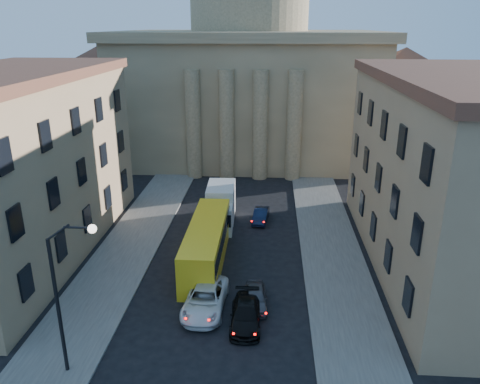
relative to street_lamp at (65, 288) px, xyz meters
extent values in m
cube|color=#524F4B|center=(-1.53, 10.00, -5.21)|extent=(5.00, 60.00, 0.15)
cube|color=#524F4B|center=(15.47, 10.00, -5.21)|extent=(5.00, 60.00, 0.15)
cube|color=#746447|center=(6.97, 48.00, 2.71)|extent=(34.00, 26.00, 16.00)
cube|color=#746447|center=(6.97, 48.00, 11.11)|extent=(35.50, 27.50, 1.20)
cylinder|color=#746447|center=(6.97, 48.00, 14.71)|extent=(16.00, 16.00, 8.00)
cube|color=#746447|center=(-14.03, 46.00, 0.21)|extent=(13.00, 13.00, 11.00)
cone|color=brown|center=(-14.03, 46.00, 7.71)|extent=(26.02, 26.02, 4.00)
cube|color=#746447|center=(27.97, 46.00, 0.21)|extent=(13.00, 13.00, 11.00)
cone|color=brown|center=(27.97, 46.00, 7.71)|extent=(26.02, 26.02, 4.00)
cylinder|color=#746447|center=(0.97, 34.80, 1.21)|extent=(1.80, 1.80, 13.00)
cylinder|color=#746447|center=(4.97, 34.80, 1.21)|extent=(1.80, 1.80, 13.00)
cylinder|color=#746447|center=(8.97, 34.80, 1.21)|extent=(1.80, 1.80, 13.00)
cylinder|color=#746447|center=(12.97, 34.80, 1.21)|extent=(1.80, 1.80, 13.00)
cube|color=#9E805D|center=(-10.03, 14.00, 1.71)|extent=(11.00, 26.00, 14.00)
cube|color=#9E805D|center=(23.97, 14.00, 1.71)|extent=(11.00, 26.00, 14.00)
cube|color=brown|center=(23.97, 14.00, 9.01)|extent=(11.60, 26.60, 0.80)
cylinder|color=black|center=(-0.53, 0.00, -1.29)|extent=(0.20, 0.20, 8.00)
cylinder|color=black|center=(0.02, 0.00, 3.06)|extent=(1.30, 0.12, 0.96)
cylinder|color=black|center=(1.02, 0.00, 3.36)|extent=(1.30, 0.12, 0.12)
sphere|color=white|center=(1.77, 0.00, 3.31)|extent=(0.44, 0.44, 0.44)
imported|color=silver|center=(6.17, 6.39, -4.51)|extent=(2.80, 5.70, 1.56)
imported|color=black|center=(8.93, 5.00, -4.61)|extent=(1.96, 4.69, 1.36)
imported|color=#48484D|center=(9.47, 7.06, -4.65)|extent=(1.74, 3.83, 1.28)
imported|color=black|center=(9.46, 21.38, -4.68)|extent=(1.68, 3.82, 1.22)
cube|color=yellow|center=(5.41, 12.86, -3.66)|extent=(2.62, 11.54, 3.25)
cube|color=black|center=(5.41, 12.86, -3.14)|extent=(2.69, 10.91, 1.15)
cylinder|color=black|center=(4.36, 8.66, -4.76)|extent=(0.31, 1.05, 1.05)
cylinder|color=black|center=(6.46, 8.66, -4.76)|extent=(0.31, 1.05, 1.05)
cylinder|color=black|center=(4.36, 17.05, -4.76)|extent=(0.31, 1.05, 1.05)
cylinder|color=black|center=(6.45, 17.05, -4.76)|extent=(0.31, 1.05, 1.05)
cube|color=silver|center=(5.73, 18.69, -4.01)|extent=(2.53, 2.63, 2.55)
cube|color=black|center=(5.77, 17.47, -3.69)|extent=(2.34, 0.20, 1.17)
cube|color=silver|center=(5.63, 21.56, -3.43)|extent=(2.70, 4.55, 3.29)
cylinder|color=black|center=(4.68, 18.23, -4.81)|extent=(0.33, 0.97, 0.96)
cylinder|color=black|center=(6.80, 18.30, -4.81)|extent=(0.33, 0.97, 0.96)
cylinder|color=black|center=(4.54, 22.48, -4.81)|extent=(0.33, 0.97, 0.96)
cylinder|color=black|center=(6.66, 22.55, -4.81)|extent=(0.33, 0.97, 0.96)
camera|label=1|loc=(10.24, -20.01, 12.59)|focal=35.00mm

